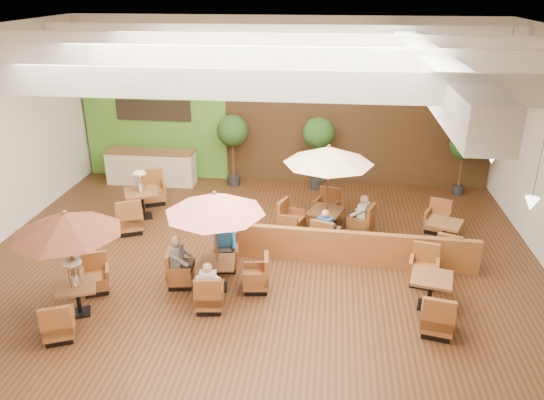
# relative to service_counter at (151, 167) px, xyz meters

# --- Properties ---
(room) EXTENTS (14.04, 14.00, 5.52)m
(room) POSITION_rel_service_counter_xyz_m (4.65, -3.88, 3.05)
(room) COLOR #381E0F
(room) RESTS_ON ground
(service_counter) EXTENTS (3.00, 0.75, 1.18)m
(service_counter) POSITION_rel_service_counter_xyz_m (0.00, 0.00, 0.00)
(service_counter) COLOR beige
(service_counter) RESTS_ON ground
(booth_divider) EXTENTS (6.33, 0.50, 0.88)m
(booth_divider) POSITION_rel_service_counter_xyz_m (6.56, -4.89, -0.14)
(booth_divider) COLOR brown
(booth_divider) RESTS_ON ground
(table_0) EXTENTS (2.19, 2.48, 2.39)m
(table_0) POSITION_rel_service_counter_xyz_m (0.97, -7.68, 1.22)
(table_0) COLOR brown
(table_0) RESTS_ON ground
(table_1) EXTENTS (2.38, 2.38, 2.40)m
(table_1) POSITION_rel_service_counter_xyz_m (3.67, -6.37, 1.06)
(table_1) COLOR brown
(table_1) RESTS_ON ground
(table_2) EXTENTS (2.68, 2.68, 2.59)m
(table_2) POSITION_rel_service_counter_xyz_m (6.04, -3.33, 1.19)
(table_2) COLOR brown
(table_2) RESTS_ON ground
(table_3) EXTENTS (1.23, 2.98, 1.60)m
(table_3) POSITION_rel_service_counter_xyz_m (0.64, -2.77, -0.08)
(table_3) COLOR brown
(table_3) RESTS_ON ground
(table_4) EXTENTS (1.00, 2.61, 0.94)m
(table_4) POSITION_rel_service_counter_xyz_m (8.33, -6.59, -0.22)
(table_4) COLOR brown
(table_4) RESTS_ON ground
(table_5) EXTENTS (1.07, 2.61, 0.91)m
(table_5) POSITION_rel_service_counter_xyz_m (9.11, -3.71, -0.23)
(table_5) COLOR brown
(table_5) RESTS_ON ground
(topiary_0) EXTENTS (1.04, 1.04, 2.42)m
(topiary_0) POSITION_rel_service_counter_xyz_m (2.82, 0.20, 1.22)
(topiary_0) COLOR black
(topiary_0) RESTS_ON ground
(topiary_1) EXTENTS (1.05, 1.05, 2.44)m
(topiary_1) POSITION_rel_service_counter_xyz_m (5.66, 0.20, 1.23)
(topiary_1) COLOR black
(topiary_1) RESTS_ON ground
(topiary_2) EXTENTS (0.91, 0.91, 2.11)m
(topiary_2) POSITION_rel_service_counter_xyz_m (10.30, 0.20, 0.99)
(topiary_2) COLOR black
(topiary_2) RESTS_ON ground
(diner_0) EXTENTS (0.35, 0.29, 0.71)m
(diner_0) POSITION_rel_service_counter_xyz_m (3.67, -7.24, 0.14)
(diner_0) COLOR silver
(diner_0) RESTS_ON ground
(diner_1) EXTENTS (0.41, 0.36, 0.77)m
(diner_1) POSITION_rel_service_counter_xyz_m (3.67, -5.50, 0.16)
(diner_1) COLOR #2866B0
(diner_1) RESTS_ON ground
(diner_2) EXTENTS (0.32, 0.39, 0.80)m
(diner_2) POSITION_rel_service_counter_xyz_m (2.79, -6.37, 0.18)
(diner_2) COLOR gray
(diner_2) RESTS_ON ground
(diner_3) EXTENTS (0.40, 0.38, 0.72)m
(diner_3) POSITION_rel_service_counter_xyz_m (6.04, -4.28, 0.14)
(diner_3) COLOR #2866B0
(diner_3) RESTS_ON ground
(diner_4) EXTENTS (0.40, 0.43, 0.77)m
(diner_4) POSITION_rel_service_counter_xyz_m (6.99, -3.33, 0.16)
(diner_4) COLOR silver
(diner_4) RESTS_ON ground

